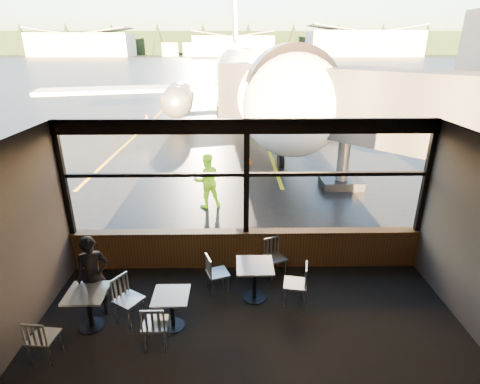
{
  "coord_description": "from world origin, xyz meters",
  "views": [
    {
      "loc": [
        -0.28,
        -7.66,
        4.91
      ],
      "look_at": [
        -0.12,
        1.0,
        1.5
      ],
      "focal_mm": 28.0,
      "sensor_mm": 36.0,
      "label": 1
    }
  ],
  "objects_px": {
    "cafe_table_left": "(89,310)",
    "chair_near_n": "(275,258)",
    "airliner": "(251,39)",
    "passenger": "(94,277)",
    "chair_mid_s": "(156,324)",
    "chair_near_w": "(218,273)",
    "chair_mid_w": "(129,300)",
    "jet_bridge": "(343,123)",
    "cone_wing": "(147,117)",
    "cone_nose": "(248,159)",
    "chair_left_s": "(44,338)",
    "chair_near_e": "(295,284)",
    "cafe_table_near": "(255,282)",
    "cafe_table_mid": "(172,311)",
    "ground_crew": "(207,181)"
  },
  "relations": [
    {
      "from": "cafe_table_left",
      "to": "chair_near_n",
      "type": "relative_size",
      "value": 0.87
    },
    {
      "from": "airliner",
      "to": "passenger",
      "type": "relative_size",
      "value": 20.91
    },
    {
      "from": "cafe_table_left",
      "to": "chair_mid_s",
      "type": "distance_m",
      "value": 1.4
    },
    {
      "from": "passenger",
      "to": "chair_near_n",
      "type": "bearing_deg",
      "value": -1.45
    },
    {
      "from": "chair_near_w",
      "to": "chair_mid_w",
      "type": "height_order",
      "value": "chair_mid_w"
    },
    {
      "from": "jet_bridge",
      "to": "cone_wing",
      "type": "relative_size",
      "value": 23.34
    },
    {
      "from": "jet_bridge",
      "to": "cone_nose",
      "type": "distance_m",
      "value": 4.75
    },
    {
      "from": "chair_left_s",
      "to": "chair_near_w",
      "type": "bearing_deg",
      "value": 39.44
    },
    {
      "from": "airliner",
      "to": "chair_near_w",
      "type": "distance_m",
      "value": 20.86
    },
    {
      "from": "chair_near_e",
      "to": "cafe_table_near",
      "type": "bearing_deg",
      "value": 87.96
    },
    {
      "from": "cafe_table_mid",
      "to": "chair_near_w",
      "type": "height_order",
      "value": "chair_near_w"
    },
    {
      "from": "chair_near_e",
      "to": "passenger",
      "type": "bearing_deg",
      "value": 104.32
    },
    {
      "from": "airliner",
      "to": "chair_left_s",
      "type": "height_order",
      "value": "airliner"
    },
    {
      "from": "chair_left_s",
      "to": "chair_mid_w",
      "type": "bearing_deg",
      "value": 44.9
    },
    {
      "from": "jet_bridge",
      "to": "cone_wing",
      "type": "xyz_separation_m",
      "value": [
        -9.9,
        13.03,
        -2.12
      ]
    },
    {
      "from": "cafe_table_near",
      "to": "airliner",
      "type": "bearing_deg",
      "value": 87.75
    },
    {
      "from": "chair_near_e",
      "to": "chair_mid_s",
      "type": "bearing_deg",
      "value": 124.1
    },
    {
      "from": "chair_left_s",
      "to": "cone_wing",
      "type": "relative_size",
      "value": 1.9
    },
    {
      "from": "chair_mid_s",
      "to": "chair_left_s",
      "type": "distance_m",
      "value": 1.8
    },
    {
      "from": "jet_bridge",
      "to": "chair_near_n",
      "type": "xyz_separation_m",
      "value": [
        -2.95,
        -5.9,
        -1.91
      ]
    },
    {
      "from": "chair_near_n",
      "to": "cone_nose",
      "type": "bearing_deg",
      "value": -111.73
    },
    {
      "from": "chair_mid_w",
      "to": "ground_crew",
      "type": "height_order",
      "value": "ground_crew"
    },
    {
      "from": "cafe_table_near",
      "to": "chair_mid_s",
      "type": "relative_size",
      "value": 0.89
    },
    {
      "from": "cafe_table_near",
      "to": "chair_mid_s",
      "type": "height_order",
      "value": "chair_mid_s"
    },
    {
      "from": "passenger",
      "to": "chair_near_w",
      "type": "bearing_deg",
      "value": -4.66
    },
    {
      "from": "chair_near_w",
      "to": "ground_crew",
      "type": "distance_m",
      "value": 4.61
    },
    {
      "from": "airliner",
      "to": "cone_wing",
      "type": "distance_m",
      "value": 8.87
    },
    {
      "from": "jet_bridge",
      "to": "cafe_table_near",
      "type": "bearing_deg",
      "value": -117.23
    },
    {
      "from": "passenger",
      "to": "cafe_table_mid",
      "type": "bearing_deg",
      "value": -35.64
    },
    {
      "from": "chair_mid_s",
      "to": "cone_wing",
      "type": "height_order",
      "value": "chair_mid_s"
    },
    {
      "from": "chair_mid_s",
      "to": "cafe_table_mid",
      "type": "bearing_deg",
      "value": 65.7
    },
    {
      "from": "cafe_table_mid",
      "to": "passenger",
      "type": "bearing_deg",
      "value": 164.8
    },
    {
      "from": "airliner",
      "to": "chair_near_w",
      "type": "xyz_separation_m",
      "value": [
        -1.57,
        -20.23,
        -4.85
      ]
    },
    {
      "from": "airliner",
      "to": "ground_crew",
      "type": "height_order",
      "value": "airliner"
    },
    {
      "from": "jet_bridge",
      "to": "cafe_table_left",
      "type": "height_order",
      "value": "jet_bridge"
    },
    {
      "from": "chair_mid_s",
      "to": "ground_crew",
      "type": "relative_size",
      "value": 0.51
    },
    {
      "from": "cafe_table_left",
      "to": "passenger",
      "type": "xyz_separation_m",
      "value": [
        0.0,
        0.39,
        0.44
      ]
    },
    {
      "from": "airliner",
      "to": "cone_wing",
      "type": "xyz_separation_m",
      "value": [
        -7.24,
        -0.72,
        -5.07
      ]
    },
    {
      "from": "chair_left_s",
      "to": "chair_near_n",
      "type": "bearing_deg",
      "value": 36.99
    },
    {
      "from": "jet_bridge",
      "to": "passenger",
      "type": "relative_size",
      "value": 6.5
    },
    {
      "from": "cafe_table_near",
      "to": "ground_crew",
      "type": "bearing_deg",
      "value": 104.81
    },
    {
      "from": "chair_near_e",
      "to": "passenger",
      "type": "distance_m",
      "value": 3.89
    },
    {
      "from": "cafe_table_mid",
      "to": "chair_mid_w",
      "type": "bearing_deg",
      "value": 167.58
    },
    {
      "from": "chair_near_w",
      "to": "chair_left_s",
      "type": "relative_size",
      "value": 1.01
    },
    {
      "from": "cafe_table_left",
      "to": "chair_mid_w",
      "type": "xyz_separation_m",
      "value": [
        0.69,
        0.16,
        0.08
      ]
    },
    {
      "from": "jet_bridge",
      "to": "cafe_table_near",
      "type": "relative_size",
      "value": 13.37
    },
    {
      "from": "chair_near_n",
      "to": "cone_nose",
      "type": "relative_size",
      "value": 2.08
    },
    {
      "from": "cafe_table_near",
      "to": "passenger",
      "type": "xyz_separation_m",
      "value": [
        -3.07,
        -0.4,
        0.43
      ]
    },
    {
      "from": "cafe_table_mid",
      "to": "cafe_table_left",
      "type": "relative_size",
      "value": 0.92
    },
    {
      "from": "cone_wing",
      "to": "chair_left_s",
      "type": "bearing_deg",
      "value": -82.27
    }
  ]
}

